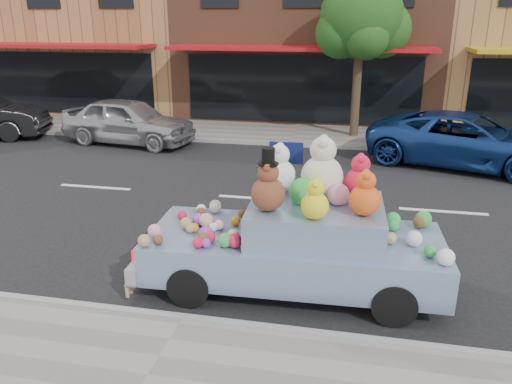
% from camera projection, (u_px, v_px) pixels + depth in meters
% --- Properties ---
extents(ground, '(120.00, 120.00, 0.00)m').
position_uv_depth(ground, '(258.00, 199.00, 11.28)').
color(ground, black).
rests_on(ground, ground).
extents(far_sidewalk, '(60.00, 3.00, 0.12)m').
position_uv_depth(far_sidewalk, '(295.00, 134.00, 17.27)').
color(far_sidewalk, gray).
rests_on(far_sidewalk, ground).
extents(near_kerb, '(60.00, 0.12, 0.13)m').
position_uv_depth(near_kerb, '(183.00, 320.00, 6.63)').
color(near_kerb, gray).
rests_on(near_kerb, ground).
extents(far_kerb, '(60.00, 0.12, 0.13)m').
position_uv_depth(far_kerb, '(289.00, 144.00, 15.88)').
color(far_kerb, gray).
rests_on(far_kerb, ground).
extents(storefront_left, '(10.00, 9.80, 7.30)m').
position_uv_depth(storefront_left, '(97.00, 23.00, 23.05)').
color(storefront_left, '#A87846').
rests_on(storefront_left, ground).
extents(storefront_mid, '(10.00, 9.80, 7.30)m').
position_uv_depth(storefront_mid, '(314.00, 24.00, 21.15)').
color(storefront_mid, brown).
rests_on(storefront_mid, ground).
extents(street_tree, '(3.00, 2.70, 5.22)m').
position_uv_depth(street_tree, '(362.00, 24.00, 15.74)').
color(street_tree, '#38281C').
rests_on(street_tree, ground).
extents(car_silver, '(4.55, 2.38, 1.48)m').
position_uv_depth(car_silver, '(128.00, 121.00, 16.03)').
color(car_silver, '#A9A9AE').
rests_on(car_silver, ground).
extents(car_blue, '(5.66, 3.86, 1.44)m').
position_uv_depth(car_blue, '(466.00, 140.00, 13.57)').
color(car_blue, navy).
rests_on(car_blue, ground).
extents(art_car, '(4.54, 1.91, 2.26)m').
position_uv_depth(art_car, '(298.00, 237.00, 7.35)').
color(art_car, black).
rests_on(art_car, ground).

